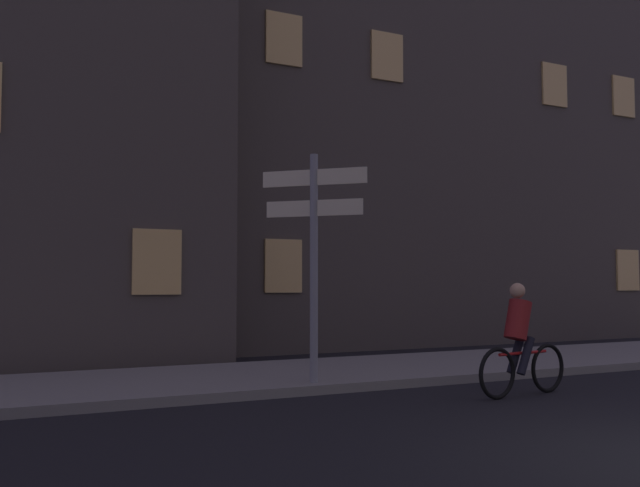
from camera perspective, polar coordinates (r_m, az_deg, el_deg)
The scene contains 4 objects.
sidewalk_kerb at distance 12.53m, azimuth 2.88°, elevation -10.27°, with size 40.00×3.37×0.14m, color gray.
signpost at distance 10.54m, azimuth -0.50°, elevation 0.01°, with size 1.19×1.19×3.40m.
cyclist at distance 10.57m, azimuth 15.88°, elevation -7.77°, with size 1.81×0.38×1.61m.
building_right_block at distance 22.18m, azimuth 6.75°, elevation 10.03°, with size 13.86×6.97×13.38m.
Camera 1 is at (-6.13, -3.88, 1.60)m, focal length 39.64 mm.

